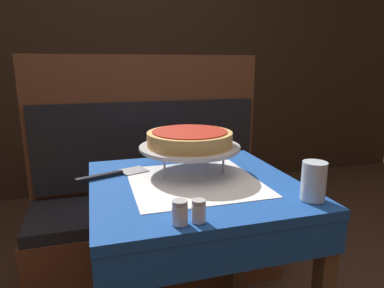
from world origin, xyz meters
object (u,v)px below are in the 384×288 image
(pizza_server, at_px, (114,174))
(salt_shaker, at_px, (180,212))
(dining_table_rear, at_px, (140,131))
(pepper_shaker, at_px, (199,211))
(booth_bench, at_px, (155,214))
(water_glass_near, at_px, (314,181))
(deep_dish_pizza, at_px, (190,138))
(pizza_pan_stand, at_px, (190,148))
(dining_table_front, at_px, (194,209))
(condiment_caddy, at_px, (141,108))

(pizza_server, height_order, salt_shaker, salt_shaker)
(dining_table_rear, bearing_deg, pepper_shaker, -93.27)
(booth_bench, xyz_separation_m, salt_shaker, (-0.10, -0.99, 0.46))
(water_glass_near, distance_m, pepper_shaker, 0.37)
(deep_dish_pizza, bearing_deg, pepper_shaker, -102.98)
(deep_dish_pizza, relative_size, salt_shaker, 4.97)
(deep_dish_pizza, xyz_separation_m, water_glass_near, (0.27, -0.37, -0.07))
(dining_table_rear, bearing_deg, pizza_server, -101.27)
(deep_dish_pizza, xyz_separation_m, pepper_shaker, (-0.09, -0.41, -0.10))
(pizza_pan_stand, xyz_separation_m, salt_shaker, (-0.14, -0.41, -0.06))
(dining_table_rear, relative_size, booth_bench, 0.58)
(deep_dish_pizza, xyz_separation_m, salt_shaker, (-0.14, -0.41, -0.10))
(dining_table_front, xyz_separation_m, condiment_caddy, (0.05, 1.62, 0.15))
(booth_bench, distance_m, pizza_pan_stand, 0.77)
(salt_shaker, distance_m, pepper_shaker, 0.05)
(dining_table_front, distance_m, pepper_shaker, 0.34)
(pizza_pan_stand, distance_m, pepper_shaker, 0.43)
(dining_table_rear, xyz_separation_m, deep_dish_pizza, (-0.01, -1.48, 0.26))
(dining_table_rear, distance_m, pizza_pan_stand, 1.50)
(booth_bench, bearing_deg, pepper_shaker, -93.19)
(salt_shaker, height_order, condiment_caddy, condiment_caddy)
(booth_bench, bearing_deg, deep_dish_pizza, -86.05)
(dining_table_front, height_order, pizza_pan_stand, pizza_pan_stand)
(booth_bench, xyz_separation_m, condiment_caddy, (0.07, 0.93, 0.47))
(dining_table_front, relative_size, condiment_caddy, 4.23)
(pizza_pan_stand, bearing_deg, deep_dish_pizza, -90.00)
(dining_table_front, relative_size, pepper_shaker, 12.99)
(salt_shaker, bearing_deg, pepper_shaker, 0.00)
(water_glass_near, bearing_deg, condiment_caddy, 97.24)
(pizza_pan_stand, relative_size, pepper_shaker, 6.31)
(water_glass_near, bearing_deg, dining_table_front, 138.29)
(salt_shaker, bearing_deg, dining_table_rear, 85.24)
(pepper_shaker, xyz_separation_m, condiment_caddy, (0.13, 1.92, 0.02))
(pizza_pan_stand, bearing_deg, dining_table_rear, 89.49)
(deep_dish_pizza, height_order, salt_shaker, deep_dish_pizza)
(dining_table_rear, relative_size, deep_dish_pizza, 2.43)
(booth_bench, relative_size, pepper_shaker, 22.07)
(booth_bench, bearing_deg, condiment_caddy, 85.47)
(dining_table_rear, relative_size, pizza_server, 2.89)
(deep_dish_pizza, bearing_deg, condiment_caddy, 88.70)
(pizza_server, relative_size, salt_shaker, 4.18)
(dining_table_rear, bearing_deg, pizza_pan_stand, -90.51)
(dining_table_rear, height_order, deep_dish_pizza, deep_dish_pizza)
(salt_shaker, bearing_deg, dining_table_front, 66.78)
(booth_bench, bearing_deg, pizza_pan_stand, -86.05)
(booth_bench, relative_size, salt_shaker, 20.64)
(pizza_pan_stand, height_order, deep_dish_pizza, deep_dish_pizza)
(dining_table_front, xyz_separation_m, booth_bench, (-0.02, 0.69, -0.32))
(water_glass_near, bearing_deg, booth_bench, 108.30)
(dining_table_rear, distance_m, pepper_shaker, 1.90)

